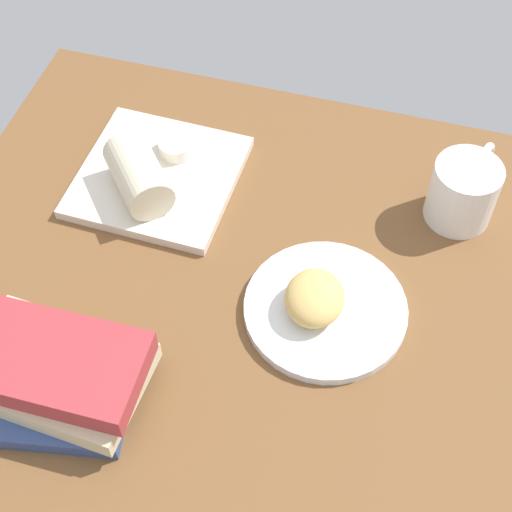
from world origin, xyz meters
TOP-DOWN VIEW (x-y plane):
  - dining_table at (0.00, 0.00)cm, footprint 110.00×90.00cm
  - round_plate at (1.51, 4.68)cm, footprint 21.55×21.55cm
  - scone_pastry at (0.04, 4.10)cm, footprint 8.21×9.33cm
  - square_plate at (-27.75, 20.70)cm, footprint 23.36×23.36cm
  - sauce_cup at (-26.42, 25.65)cm, footprint 5.44×5.44cm
  - breakfast_wrap at (-28.81, 16.74)cm, footprint 12.87×13.43cm
  - book_stack at (-27.05, -15.37)cm, footprint 22.12×18.05cm
  - coffee_mug at (16.13, 26.65)cm, footprint 9.49×14.28cm

SIDE VIEW (x-z plane):
  - dining_table at x=0.00cm, z-range 0.00..4.00cm
  - round_plate at x=1.51cm, z-range 4.00..5.40cm
  - square_plate at x=-27.75cm, z-range 4.00..5.60cm
  - sauce_cup at x=-26.42cm, z-range 5.69..7.93cm
  - scone_pastry at x=0.04cm, z-range 5.40..9.92cm
  - book_stack at x=-27.05cm, z-range 4.00..12.45cm
  - coffee_mug at x=16.13cm, z-range 4.11..13.71cm
  - breakfast_wrap at x=-28.81cm, z-range 5.60..12.37cm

